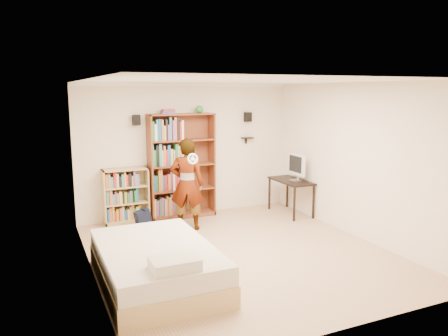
# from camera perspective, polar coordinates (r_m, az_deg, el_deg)

# --- Properties ---
(ground) EXTENTS (4.50, 5.00, 0.01)m
(ground) POSITION_cam_1_polar(r_m,az_deg,el_deg) (7.11, 2.08, -11.01)
(ground) COLOR tan
(ground) RESTS_ON ground
(room_shell) EXTENTS (4.52, 5.02, 2.71)m
(room_shell) POSITION_cam_1_polar(r_m,az_deg,el_deg) (6.68, 2.18, 3.23)
(room_shell) COLOR silver
(room_shell) RESTS_ON ground
(crown_molding) EXTENTS (4.50, 5.00, 0.06)m
(crown_molding) POSITION_cam_1_polar(r_m,az_deg,el_deg) (6.63, 2.23, 11.04)
(crown_molding) COLOR white
(crown_molding) RESTS_ON room_shell
(speaker_left) EXTENTS (0.14, 0.12, 0.20)m
(speaker_left) POSITION_cam_1_polar(r_m,az_deg,el_deg) (8.58, -11.38, 6.16)
(speaker_left) COLOR black
(speaker_left) RESTS_ON room_shell
(speaker_right) EXTENTS (0.14, 0.12, 0.20)m
(speaker_right) POSITION_cam_1_polar(r_m,az_deg,el_deg) (9.40, 3.13, 6.67)
(speaker_right) COLOR black
(speaker_right) RESTS_ON room_shell
(wall_shelf) EXTENTS (0.25, 0.16, 0.02)m
(wall_shelf) POSITION_cam_1_polar(r_m,az_deg,el_deg) (9.45, 3.08, 3.95)
(wall_shelf) COLOR black
(wall_shelf) RESTS_ON room_shell
(tall_bookshelf) EXTENTS (1.33, 0.39, 2.11)m
(tall_bookshelf) POSITION_cam_1_polar(r_m,az_deg,el_deg) (8.83, -5.53, 0.24)
(tall_bookshelf) COLOR brown
(tall_bookshelf) RESTS_ON ground
(low_bookshelf) EXTENTS (0.86, 0.32, 1.08)m
(low_bookshelf) POSITION_cam_1_polar(r_m,az_deg,el_deg) (8.68, -12.69, -3.60)
(low_bookshelf) COLOR tan
(low_bookshelf) RESTS_ON ground
(computer_desk) EXTENTS (0.53, 1.06, 0.72)m
(computer_desk) POSITION_cam_1_polar(r_m,az_deg,el_deg) (9.26, 8.69, -3.74)
(computer_desk) COLOR black
(computer_desk) RESTS_ON ground
(imac) EXTENTS (0.14, 0.56, 0.56)m
(imac) POSITION_cam_1_polar(r_m,az_deg,el_deg) (9.09, 9.33, 0.11)
(imac) COLOR silver
(imac) RESTS_ON computer_desk
(daybed) EXTENTS (1.44, 2.22, 0.65)m
(daybed) POSITION_cam_1_polar(r_m,az_deg,el_deg) (6.03, -8.86, -11.75)
(daybed) COLOR silver
(daybed) RESTS_ON ground
(person) EXTENTS (0.74, 0.63, 1.71)m
(person) POSITION_cam_1_polar(r_m,az_deg,el_deg) (8.07, -4.84, -2.13)
(person) COLOR black
(person) RESTS_ON ground
(wii_wheel) EXTENTS (0.20, 0.08, 0.20)m
(wii_wheel) POSITION_cam_1_polar(r_m,az_deg,el_deg) (7.67, -4.12, 1.21)
(wii_wheel) COLOR silver
(wii_wheel) RESTS_ON person
(navy_bag) EXTENTS (0.34, 0.27, 0.41)m
(navy_bag) POSITION_cam_1_polar(r_m,az_deg,el_deg) (8.26, -10.49, -6.65)
(navy_bag) COLOR black
(navy_bag) RESTS_ON ground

